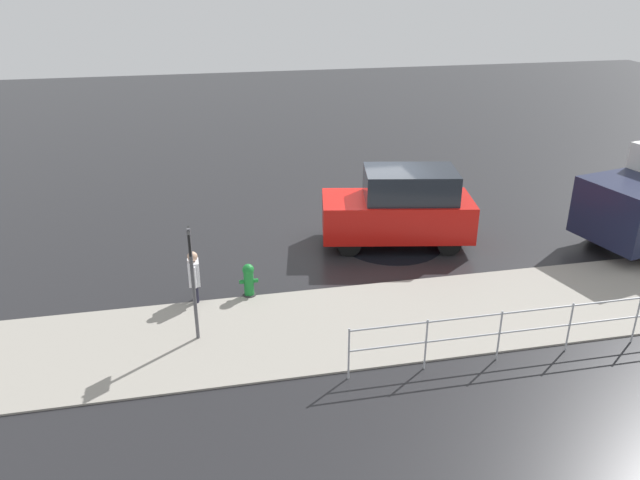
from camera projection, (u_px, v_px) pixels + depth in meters
The scene contains 8 objects.
ground_plane at pixel (369, 239), 17.03m from camera, with size 60.00×60.00×0.00m, color black.
kerb_strip at pixel (424, 316), 13.26m from camera, with size 24.00×3.20×0.04m, color gray.
moving_hatchback at pixel (400, 208), 16.35m from camera, with size 4.15×2.41×2.06m.
fire_hydrant at pixel (249, 281), 13.92m from camera, with size 0.42×0.31×0.80m.
pedestrian at pixel (194, 274), 13.58m from camera, with size 0.24×0.57×1.22m.
metal_railing at pixel (536, 323), 11.68m from camera, with size 7.28×0.04×1.05m.
sign_post at pixel (192, 269), 11.82m from camera, with size 0.07×0.44×2.40m.
puddle_patch at pixel (392, 244), 16.73m from camera, with size 2.69×2.69×0.01m, color black.
Camera 1 is at (4.53, 14.98, 6.84)m, focal length 35.00 mm.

